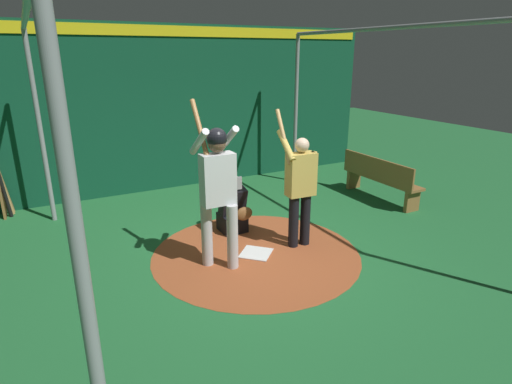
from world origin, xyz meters
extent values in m
plane|color=#216633|center=(0.00, 0.00, 0.00)|extent=(25.46, 25.46, 0.00)
cylinder|color=#9E4C28|center=(0.00, 0.00, 0.00)|extent=(3.01, 3.01, 0.01)
cube|color=white|center=(0.00, 0.00, 0.01)|extent=(0.59, 0.59, 0.01)
cylinder|color=#BCBCC0|center=(0.20, -0.46, 0.45)|extent=(0.15, 0.15, 0.90)
cylinder|color=#BCBCC0|center=(-0.04, -0.73, 0.45)|extent=(0.15, 0.15, 0.90)
cube|color=silver|center=(0.08, -0.60, 1.24)|extent=(0.22, 0.44, 0.68)
cylinder|color=silver|center=(-0.02, -0.40, 1.73)|extent=(0.54, 0.09, 0.42)
cylinder|color=silver|center=(-0.02, -0.80, 1.73)|extent=(0.54, 0.09, 0.42)
sphere|color=brown|center=(0.08, -0.60, 1.71)|extent=(0.23, 0.23, 0.23)
sphere|color=black|center=(0.08, -0.60, 1.77)|extent=(0.26, 0.26, 0.26)
cylinder|color=olive|center=(-0.14, -0.73, 1.86)|extent=(0.54, 0.06, 0.73)
cube|color=black|center=(-0.93, 0.05, 0.15)|extent=(0.40, 0.40, 0.30)
cube|color=black|center=(-0.89, 0.05, 0.52)|extent=(0.31, 0.40, 0.48)
sphere|color=beige|center=(-0.87, 0.05, 0.86)|extent=(0.22, 0.22, 0.22)
cube|color=gray|center=(-0.77, 0.05, 0.86)|extent=(0.03, 0.20, 0.20)
ellipsoid|color=brown|center=(-0.61, 0.11, 0.40)|extent=(0.12, 0.28, 0.22)
cylinder|color=black|center=(0.04, 0.82, 0.40)|extent=(0.15, 0.15, 0.80)
cylinder|color=black|center=(0.03, 0.62, 0.40)|extent=(0.15, 0.15, 0.80)
cube|color=gold|center=(0.04, 0.72, 1.12)|extent=(0.25, 0.43, 0.63)
cylinder|color=gold|center=(0.05, 0.92, 1.17)|extent=(0.09, 0.09, 0.53)
cylinder|color=gold|center=(-0.07, 0.52, 1.54)|extent=(0.47, 0.12, 0.41)
sphere|color=beige|center=(0.04, 0.72, 1.55)|extent=(0.21, 0.21, 0.21)
cylinder|color=tan|center=(-0.15, 0.53, 1.65)|extent=(0.46, 0.09, 0.74)
cube|color=#0F472D|center=(-3.77, 0.00, 1.67)|extent=(0.20, 9.46, 3.34)
cube|color=yellow|center=(-3.66, 0.00, 3.19)|extent=(0.03, 9.27, 0.20)
cylinder|color=gray|center=(-2.83, -2.50, 1.58)|extent=(0.08, 0.08, 3.15)
cylinder|color=gray|center=(2.83, -2.50, 1.58)|extent=(0.08, 0.08, 3.15)
cylinder|color=gray|center=(-2.83, 2.50, 1.58)|extent=(0.08, 0.08, 3.15)
cylinder|color=gray|center=(0.00, -2.50, 3.15)|extent=(5.66, 0.07, 0.07)
cylinder|color=gray|center=(0.00, 2.50, 3.15)|extent=(5.66, 0.07, 0.07)
cube|color=olive|center=(-3.52, -3.26, 0.53)|extent=(0.58, 0.04, 1.05)
cylinder|color=tan|center=(-3.71, -3.20, 0.43)|extent=(0.06, 0.16, 0.85)
cylinder|color=olive|center=(-3.59, -3.20, 0.45)|extent=(0.06, 0.19, 0.90)
cylinder|color=tan|center=(-3.47, -3.20, 0.45)|extent=(0.06, 0.19, 0.90)
cylinder|color=black|center=(-3.35, -3.20, 0.41)|extent=(0.06, 0.13, 0.82)
cube|color=olive|center=(-0.98, 3.34, 0.42)|extent=(1.85, 0.36, 0.05)
cube|color=olive|center=(-0.98, 3.18, 0.65)|extent=(1.85, 0.04, 0.40)
cube|color=olive|center=(-1.78, 3.34, 0.20)|extent=(0.08, 0.32, 0.40)
cube|color=olive|center=(-0.18, 3.34, 0.20)|extent=(0.08, 0.32, 0.40)
camera|label=1|loc=(4.87, -2.60, 2.78)|focal=29.47mm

